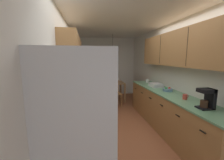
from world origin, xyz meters
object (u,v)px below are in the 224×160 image
Objects in this scene: microwave_over_range at (68,62)px; dining_table at (113,86)px; dish_rack at (156,85)px; coffee_maker at (207,98)px; trash_bin at (92,98)px; refrigerator at (78,131)px; fruit_bowl at (168,90)px; dining_chair_near at (115,92)px; table_serving_bowl at (116,82)px; storage_canister at (78,95)px; mug_spare at (185,97)px; stove_range at (78,134)px; mug_by_coffeemaker at (147,81)px; dining_chair_far at (110,85)px.

dining_table is (1.25, 3.21, -1.02)m from microwave_over_range.
dining_table is at bearing 114.93° from dish_rack.
dish_rack is at bearing 89.97° from coffee_maker.
trash_bin is at bearing 119.44° from coffee_maker.
fruit_bowl is (1.98, 1.53, 0.05)m from refrigerator.
refrigerator is 2.08× the size of dining_table.
dining_chair_near reaches higher than table_serving_bowl.
storage_canister reaches higher than dish_rack.
microwave_over_range is at bearing -175.59° from mug_spare.
storage_canister is at bearing -156.35° from dish_rack.
dining_table is (1.07, 3.91, -0.28)m from refrigerator.
microwave_over_range is at bearing -114.62° from dining_chair_near.
stove_range is at bearing -89.33° from storage_canister.
storage_canister reaches higher than dining_table.
mug_by_coffeemaker reaches higher than fruit_bowl.
microwave_over_range reaches higher than trash_bin.
dining_chair_far is 3.12m from fruit_bowl.
dish_rack is (0.00, 1.19, 0.00)m from mug_spare.
refrigerator reaches higher than mug_by_coffeemaker.
trash_bin is 1.85× the size of dish_rack.
coffee_maker is at bearing 10.16° from refrigerator.
mug_by_coffeemaker is (0.95, -1.73, 0.45)m from dining_chair_far.
mug_by_coffeemaker reaches higher than mug_spare.
fruit_bowl is at bearing 87.79° from coffee_maker.
mug_by_coffeemaker is at bearing -61.18° from dining_chair_far.
trash_bin is at bearing 142.37° from dish_rack.
mug_by_coffeemaker is at bearing 88.27° from mug_spare.
fruit_bowl is at bearing 86.18° from mug_spare.
microwave_over_range is (-0.17, 0.69, 0.74)m from refrigerator.
dish_rack reaches higher than trash_bin.
trash_bin is 2.31m from storage_canister.
refrigerator is at bearing -76.10° from microwave_over_range.
microwave_over_range reaches higher than mug_spare.
dish_rack is (0.90, -1.29, 0.45)m from dining_chair_near.
fruit_bowl reaches higher than dining_table.
table_serving_bowl is at bearing 74.57° from dining_chair_near.
coffee_maker is at bearing -9.84° from stove_range.
fruit_bowl is 2.43m from table_serving_bowl.
trash_bin is at bearing -153.90° from table_serving_bowl.
coffee_maker reaches higher than mug_spare.
fruit_bowl is at bearing -70.47° from table_serving_bowl.
dining_chair_near is 1.21m from mug_by_coffeemaker.
stove_range is at bearing -106.20° from dining_chair_far.
dining_chair_far is at bearing 110.22° from dish_rack.
fruit_bowl is 0.52m from dish_rack.
dining_chair_near is (1.21, 2.64, -1.12)m from microwave_over_range.
dining_table is at bearing 105.80° from mug_spare.
stove_range reaches higher than dining_chair_far.
mug_by_coffeemaker is (2.06, 1.58, -0.04)m from storage_canister.
stove_range is (-0.06, 0.69, -0.42)m from refrigerator.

